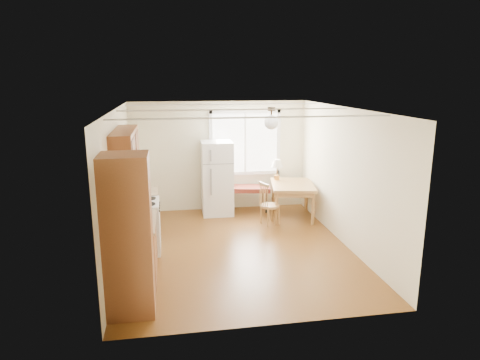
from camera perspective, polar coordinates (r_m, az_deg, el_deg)
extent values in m
cube|color=#532E11|center=(7.82, -0.44, -9.12)|extent=(4.60, 5.60, 0.12)
cube|color=white|center=(7.24, -0.47, 9.49)|extent=(4.60, 5.60, 0.12)
cube|color=#FCF4C9|center=(9.85, -2.80, 3.19)|extent=(4.60, 0.10, 2.50)
cube|color=#FCF4C9|center=(5.08, 4.12, -6.73)|extent=(4.60, 0.10, 2.50)
cube|color=#FCF4C9|center=(7.39, -15.96, -0.79)|extent=(0.10, 5.60, 2.50)
cube|color=#FCF4C9|center=(7.99, 13.85, 0.39)|extent=(0.10, 5.60, 2.50)
cube|color=brown|center=(5.65, -14.70, -7.19)|extent=(0.60, 0.60, 2.10)
cube|color=brown|center=(6.80, -13.71, -9.15)|extent=(0.60, 1.10, 0.86)
cube|color=tan|center=(6.65, -13.83, -5.56)|extent=(0.62, 1.14, 0.04)
cube|color=white|center=(7.77, -13.03, -6.06)|extent=(0.65, 0.76, 0.90)
cube|color=brown|center=(8.49, -12.93, -4.52)|extent=(0.60, 0.60, 0.86)
cube|color=brown|center=(7.10, -15.07, 3.67)|extent=(0.33, 1.60, 0.70)
cube|color=white|center=(9.88, 0.66, 5.00)|extent=(1.50, 0.02, 1.35)
cylinder|color=#2F2115|center=(7.77, 4.22, 9.43)|extent=(0.14, 0.14, 0.06)
cylinder|color=#2F2115|center=(7.78, 4.21, 8.69)|extent=(0.03, 0.03, 0.16)
sphere|color=white|center=(7.79, 4.19, 7.67)|extent=(0.26, 0.26, 0.26)
cube|color=white|center=(9.56, -3.09, 0.26)|extent=(0.69, 0.69, 1.65)
cube|color=gray|center=(9.15, -2.87, 2.14)|extent=(0.68, 0.02, 0.02)
cube|color=gray|center=(9.16, -3.89, 0.72)|extent=(0.03, 0.03, 0.99)
cube|color=maroon|center=(9.73, 0.19, -1.15)|extent=(1.36, 0.69, 0.10)
cylinder|color=black|center=(9.56, -2.84, -3.30)|extent=(0.04, 0.04, 0.50)
cylinder|color=black|center=(9.74, 3.54, -2.98)|extent=(0.04, 0.04, 0.50)
cylinder|color=black|center=(9.91, -3.10, -2.70)|extent=(0.04, 0.04, 0.50)
cylinder|color=black|center=(10.08, 3.07, -2.41)|extent=(0.04, 0.04, 0.50)
cube|color=olive|center=(9.40, 7.03, -0.68)|extent=(1.11, 1.35, 0.06)
cube|color=olive|center=(9.42, 7.01, -1.16)|extent=(0.99, 1.23, 0.10)
cylinder|color=olive|center=(8.96, 4.89, -3.84)|extent=(0.07, 0.07, 0.69)
cylinder|color=olive|center=(9.04, 9.72, -3.82)|extent=(0.07, 0.07, 0.69)
cylinder|color=olive|center=(9.98, 4.47, -2.03)|extent=(0.07, 0.07, 0.69)
cylinder|color=olive|center=(10.05, 8.81, -2.03)|extent=(0.07, 0.07, 0.69)
cylinder|color=olive|center=(8.95, 4.04, -3.45)|extent=(0.39, 0.39, 0.05)
cylinder|color=olive|center=(8.84, 3.75, -5.04)|extent=(0.04, 0.04, 0.40)
cylinder|color=olive|center=(8.98, 5.21, -4.78)|extent=(0.04, 0.04, 0.40)
cylinder|color=olive|center=(9.06, 2.84, -4.57)|extent=(0.04, 0.04, 0.40)
cylinder|color=olive|center=(9.19, 4.28, -4.32)|extent=(0.04, 0.04, 0.40)
cylinder|color=#BB853B|center=(9.72, 4.93, 0.34)|extent=(0.13, 0.13, 0.11)
cylinder|color=#BB853B|center=(9.68, 4.95, 1.17)|extent=(0.02, 0.02, 0.18)
cone|color=white|center=(9.65, 4.97, 2.22)|extent=(0.27, 0.27, 0.18)
cube|color=black|center=(6.72, -14.06, -4.84)|extent=(0.22, 0.25, 0.08)
cube|color=black|center=(6.58, -14.20, -3.64)|extent=(0.18, 0.10, 0.27)
cylinder|color=black|center=(6.74, -14.08, -3.93)|extent=(0.13, 0.13, 0.12)
cylinder|color=red|center=(6.64, -14.66, -4.62)|extent=(0.13, 0.13, 0.18)
sphere|color=red|center=(6.60, -14.72, -3.61)|extent=(0.06, 0.06, 0.06)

